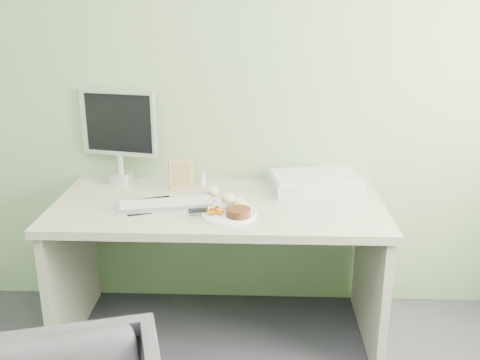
{
  "coord_description": "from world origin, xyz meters",
  "views": [
    {
      "loc": [
        0.2,
        -0.8,
        1.65
      ],
      "look_at": [
        0.11,
        1.5,
        0.89
      ],
      "focal_mm": 40.0,
      "sensor_mm": 36.0,
      "label": 1
    }
  ],
  "objects_px": {
    "plate": "(229,214)",
    "monitor": "(119,130)",
    "scanner": "(314,183)",
    "desk": "(219,237)"
  },
  "relations": [
    {
      "from": "desk",
      "to": "plate",
      "type": "xyz_separation_m",
      "value": [
        0.06,
        -0.16,
        0.19
      ]
    },
    {
      "from": "scanner",
      "to": "monitor",
      "type": "height_order",
      "value": "monitor"
    },
    {
      "from": "plate",
      "to": "scanner",
      "type": "height_order",
      "value": "scanner"
    },
    {
      "from": "desk",
      "to": "plate",
      "type": "bearing_deg",
      "value": -69.28
    },
    {
      "from": "monitor",
      "to": "scanner",
      "type": "bearing_deg",
      "value": 7.0
    },
    {
      "from": "plate",
      "to": "monitor",
      "type": "bearing_deg",
      "value": 142.1
    },
    {
      "from": "plate",
      "to": "scanner",
      "type": "distance_m",
      "value": 0.57
    },
    {
      "from": "desk",
      "to": "scanner",
      "type": "distance_m",
      "value": 0.57
    },
    {
      "from": "monitor",
      "to": "desk",
      "type": "bearing_deg",
      "value": -17.22
    },
    {
      "from": "plate",
      "to": "monitor",
      "type": "relative_size",
      "value": 0.51
    }
  ]
}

